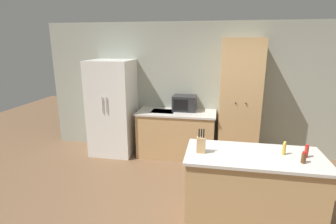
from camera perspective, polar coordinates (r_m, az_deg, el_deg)
The scene contains 11 objects.
ground_plane at distance 3.63m, azimuth 10.88°, elevation -22.89°, with size 14.00×14.00×0.00m, color brown.
wall_back at distance 5.29m, azimuth 11.59°, elevation 4.71°, with size 7.20×0.06×2.60m.
refrigerator at distance 5.37m, azimuth -11.93°, elevation 0.92°, with size 0.83×0.77×1.88m.
back_counter at distance 5.22m, azimuth 1.79°, elevation -4.73°, with size 1.52×0.68×0.91m.
pantry_cabinet at distance 5.01m, azimuth 15.24°, elevation 2.14°, with size 0.72×0.62×2.29m.
kitchen_island at distance 3.48m, azimuth 17.65°, elevation -15.84°, with size 1.60×0.76×0.94m.
microwave at distance 5.15m, azimuth 3.58°, elevation 1.94°, with size 0.45×0.35×0.30m.
knife_block at distance 3.15m, azimuth 7.22°, elevation -7.00°, with size 0.10×0.08×0.30m.
spice_bottle_tall_dark at distance 3.23m, azimuth 27.45°, elevation -8.81°, with size 0.05×0.05×0.13m.
spice_bottle_short_red at distance 3.36m, azimuth 23.96°, elevation -7.30°, with size 0.04×0.04×0.16m.
spice_bottle_amber_oil at distance 3.39m, azimuth 27.91°, elevation -7.61°, with size 0.04×0.04×0.16m.
Camera 1 is at (-0.10, -2.88, 2.21)m, focal length 28.00 mm.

